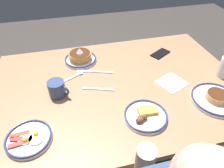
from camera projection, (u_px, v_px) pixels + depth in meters
The scene contains 12 objects.
ground_plane at pixel (117, 154), 1.66m from camera, with size 6.00×6.00×0.00m, color #3B3632.
dining_table at pixel (119, 94), 1.23m from camera, with size 1.43×0.97×0.75m.
plate_near_main at pixel (80, 58), 1.34m from camera, with size 0.21×0.21×0.10m.
plate_center_pancakes at pixel (146, 116), 0.98m from camera, with size 0.21×0.21×0.04m.
plate_far_companion at pixel (216, 99), 1.06m from camera, with size 0.26×0.26×0.05m.
plate_far_side at pixel (29, 138), 0.88m from camera, with size 0.20×0.20×0.04m.
coffee_mug at pixel (57, 89), 1.08m from camera, with size 0.11×0.09×0.09m.
cell_phone at pixel (160, 54), 1.43m from camera, with size 0.14×0.07×0.01m, color black.
paper_napkin at pixel (172, 83), 1.18m from camera, with size 0.15×0.14×0.00m, color white.
fork_near at pixel (98, 89), 1.14m from camera, with size 0.18×0.07×0.01m.
butter_knife at pixel (94, 72), 1.26m from camera, with size 0.22×0.09×0.01m.
tea_spoon at pixel (74, 77), 1.23m from camera, with size 0.17×0.09×0.01m.
Camera 1 is at (0.26, 0.86, 1.51)m, focal length 32.51 mm.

